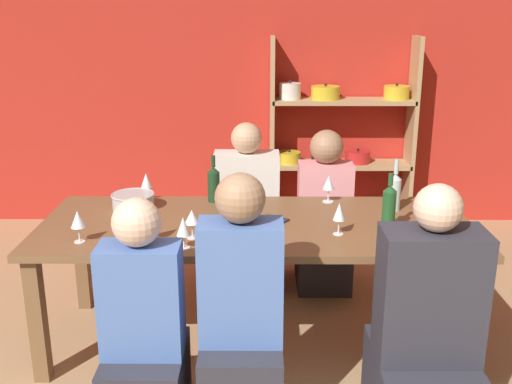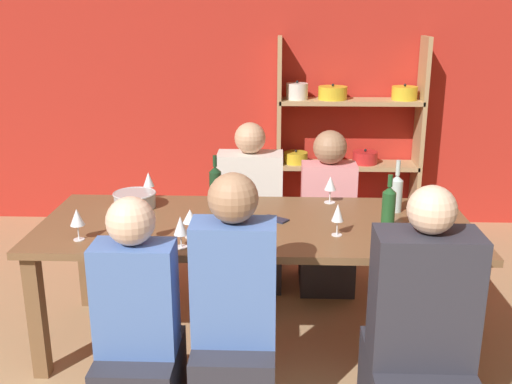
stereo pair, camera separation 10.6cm
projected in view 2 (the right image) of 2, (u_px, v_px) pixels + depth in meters
name	position (u px, v px, depth m)	size (l,w,h in m)	color
wall_back_red	(248.00, 75.00, 5.29)	(8.80, 0.06, 2.70)	red
shelf_unit	(347.00, 157.00, 5.28)	(1.25, 0.30, 1.69)	tan
dining_table	(255.00, 235.00, 3.42)	(2.44, 0.98, 0.75)	brown
mixing_bowl	(135.00, 199.00, 3.64)	(0.26, 0.26, 0.09)	#B7BABC
wine_bottle_green	(388.00, 209.00, 3.21)	(0.07, 0.07, 0.32)	#1E4C23
wine_bottle_dark	(215.00, 183.00, 3.74)	(0.08, 0.08, 0.30)	#19381E
wine_bottle_amber	(396.00, 192.00, 3.55)	(0.07, 0.07, 0.32)	#B2C6C1
wine_glass_white_a	(148.00, 216.00, 3.11)	(0.07, 0.07, 0.18)	white
wine_glass_white_b	(77.00, 218.00, 3.10)	(0.08, 0.08, 0.17)	white
wine_glass_red_a	(149.00, 180.00, 3.79)	(0.07, 0.07, 0.17)	white
wine_glass_red_b	(338.00, 214.00, 3.17)	(0.07, 0.07, 0.18)	white
wine_glass_red_c	(190.00, 217.00, 3.14)	(0.08, 0.08, 0.16)	white
wine_glass_empty_a	(181.00, 226.00, 3.01)	(0.07, 0.07, 0.17)	white
wine_glass_empty_b	(330.00, 184.00, 3.71)	(0.07, 0.07, 0.17)	white
cell_phone	(275.00, 219.00, 3.43)	(0.16, 0.14, 0.01)	#1E2338
person_near_a	(418.00, 358.00, 2.62)	(0.44, 0.55, 1.23)	#2D2D38
person_far_a	(327.00, 229.00, 4.21)	(0.37, 0.47, 1.13)	#2D2D38
person_near_b	(139.00, 345.00, 2.75)	(0.36, 0.45, 1.14)	#2D2D38
person_far_b	(250.00, 225.00, 4.32)	(0.46, 0.57, 1.16)	#2D2D38
person_near_c	(235.00, 342.00, 2.69)	(0.37, 0.46, 1.26)	#2D2D38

